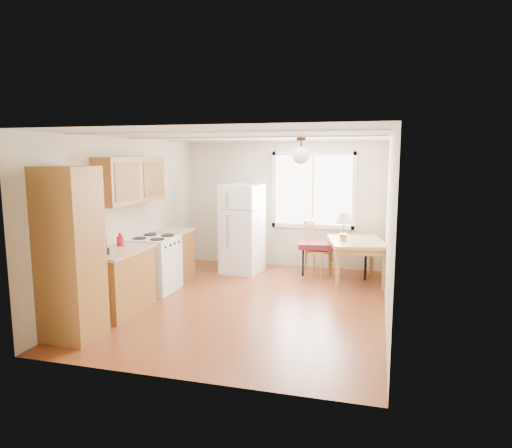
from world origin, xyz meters
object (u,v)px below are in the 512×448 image
at_px(refrigerator, 242,229).
at_px(chair, 314,243).
at_px(dining_table, 356,246).
at_px(bench, 335,246).

relative_size(refrigerator, chair, 1.63).
bearing_deg(dining_table, chair, 145.37).
bearing_deg(refrigerator, dining_table, 2.75).
height_order(bench, chair, chair).
bearing_deg(bench, chair, 176.30).
relative_size(bench, chair, 1.35).
bearing_deg(chair, refrigerator, -155.04).
bearing_deg(dining_table, bench, 126.03).
xyz_separation_m(refrigerator, bench, (1.74, 0.18, -0.29)).
height_order(refrigerator, chair, refrigerator).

